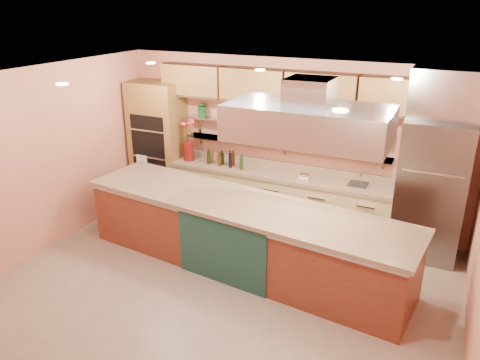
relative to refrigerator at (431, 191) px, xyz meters
The scene contains 20 objects.
floor 3.35m from the refrigerator, 137.68° to the right, with size 6.00×5.00×0.02m, color gray.
ceiling 3.63m from the refrigerator, 137.68° to the right, with size 6.00×5.00×0.02m, color black.
wall_back 2.40m from the refrigerator, behind, with size 6.00×0.04×2.80m, color tan.
wall_front 5.21m from the refrigerator, 116.86° to the right, with size 6.00×0.04×2.80m, color tan.
wall_left 5.77m from the refrigerator, 158.20° to the right, with size 0.04×5.00×2.80m, color tan.
oven_stack 4.80m from the refrigerator, behind, with size 0.95×0.64×2.30m, color olive.
refrigerator is the anchor object (origin of this frame).
back_counter 2.47m from the refrigerator, behind, with size 3.84×0.64×0.93m, color tan.
wall_shelf_lower 2.43m from the refrigerator, behind, with size 3.60×0.26×0.03m, color #B6B9BD.
wall_shelf_upper 2.50m from the refrigerator, behind, with size 3.60×0.26×0.03m, color #B6B9BD.
upper_cabinets 2.69m from the refrigerator, behind, with size 4.60×0.36×0.55m, color olive.
range_hood 2.41m from the refrigerator, 134.53° to the right, with size 2.00×1.00×0.45m, color #B6B9BD.
ceiling_downlights 3.50m from the refrigerator, 140.46° to the right, with size 4.00×2.80×0.02m, color #FFE5A5.
island 2.85m from the refrigerator, 147.80° to the right, with size 4.85×1.05×1.01m, color brown.
flower_vase 4.13m from the refrigerator, behind, with size 0.20×0.20×0.35m, color #5D0F0E.
oil_bottle_cluster 3.37m from the refrigerator, behind, with size 0.77×0.22×0.25m, color black.
kitchen_scale 1.93m from the refrigerator, behind, with size 0.16×0.12×0.09m, color silver.
bar_faucet 1.03m from the refrigerator, behind, with size 0.03×0.03×0.20m, color silver.
copper_kettle 3.53m from the refrigerator, behind, with size 0.18×0.18×0.15m, color #D65931.
green_canister 2.82m from the refrigerator, behind, with size 0.13×0.13×0.16m, color #0E4316.
Camera 1 is at (2.51, -4.79, 3.67)m, focal length 35.00 mm.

